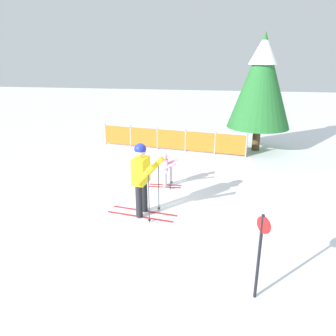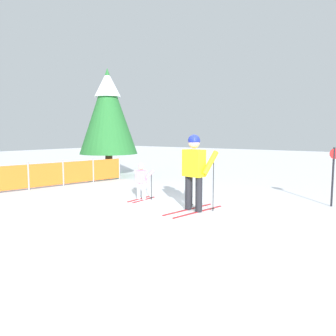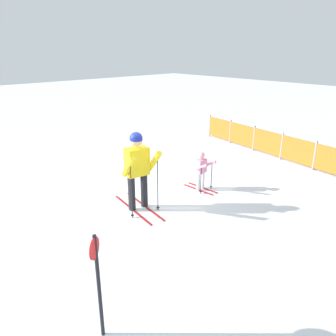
# 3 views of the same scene
# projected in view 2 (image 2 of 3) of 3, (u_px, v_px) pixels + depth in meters

# --- Properties ---
(ground_plane) EXTENTS (60.00, 60.00, 0.00)m
(ground_plane) POSITION_uv_depth(u_px,v_px,m) (184.00, 212.00, 7.82)
(ground_plane) COLOR white
(skier_adult) EXTENTS (1.79, 0.85, 1.86)m
(skier_adult) POSITION_uv_depth(u_px,v_px,m) (194.00, 166.00, 7.88)
(skier_adult) COLOR maroon
(skier_adult) RESTS_ON ground_plane
(skier_child) EXTENTS (0.99, 0.52, 1.05)m
(skier_child) POSITION_uv_depth(u_px,v_px,m) (142.00, 179.00, 9.26)
(skier_child) COLOR maroon
(skier_child) RESTS_ON ground_plane
(safety_fence) EXTENTS (6.14, 1.01, 0.93)m
(safety_fence) POSITION_uv_depth(u_px,v_px,m) (46.00, 175.00, 11.27)
(safety_fence) COLOR gray
(safety_fence) RESTS_ON ground_plane
(conifer_far) EXTENTS (2.51, 2.51, 4.67)m
(conifer_far) POSITION_uv_depth(u_px,v_px,m) (108.00, 110.00, 14.18)
(conifer_far) COLOR #4C3823
(conifer_far) RESTS_ON ground_plane
(trail_marker) EXTENTS (0.19, 0.23, 1.53)m
(trail_marker) POSITION_uv_depth(u_px,v_px,m) (333.00, 170.00, 8.38)
(trail_marker) COLOR black
(trail_marker) RESTS_ON ground_plane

